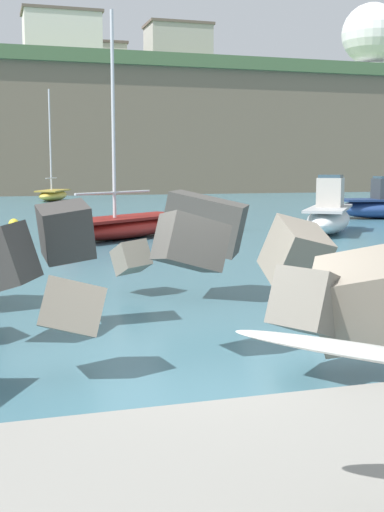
{
  "coord_description": "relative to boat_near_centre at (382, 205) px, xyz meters",
  "views": [
    {
      "loc": [
        -2.61,
        -7.94,
        2.59
      ],
      "look_at": [
        -0.06,
        0.5,
        1.4
      ],
      "focal_mm": 46.7,
      "sensor_mm": 36.0,
      "label": 1
    }
  ],
  "objects": [
    {
      "name": "station_building_central",
      "position": [
        4.32,
        60.38,
        14.25
      ],
      "size": [
        8.2,
        7.5,
        4.39
      ],
      "color": "silver",
      "rests_on": "headland_bluff"
    },
    {
      "name": "ground_plane",
      "position": [
        -16.09,
        -21.11,
        -0.68
      ],
      "size": [
        400.0,
        400.0,
        0.0
      ],
      "primitive_type": "plane",
      "color": "#42707F"
    },
    {
      "name": "station_building_east",
      "position": [
        -6.52,
        51.35,
        14.14
      ],
      "size": [
        7.48,
        5.03,
        4.19
      ],
      "color": "beige",
      "rests_on": "headland_bluff"
    },
    {
      "name": "station_building_west",
      "position": [
        -10.83,
        44.56,
        15.06
      ],
      "size": [
        8.29,
        4.97,
        6.01
      ],
      "color": "silver",
      "rests_on": "headland_bluff"
    },
    {
      "name": "boat_near_right",
      "position": [
        -14.21,
        21.97,
        -0.18
      ],
      "size": [
        3.29,
        5.03,
        8.18
      ],
      "color": "#EAC64C",
      "rests_on": "ground"
    },
    {
      "name": "mooring_buoy_middle",
      "position": [
        -17.83,
        -0.65,
        -0.46
      ],
      "size": [
        0.44,
        0.44,
        0.44
      ],
      "color": "yellow",
      "rests_on": "ground"
    },
    {
      "name": "boat_mid_left",
      "position": [
        -6.06,
        -5.74,
        0.04
      ],
      "size": [
        4.3,
        5.3,
        2.26
      ],
      "color": "white",
      "rests_on": "ground"
    },
    {
      "name": "boat_near_centre",
      "position": [
        0.0,
        0.0,
        0.0
      ],
      "size": [
        4.74,
        2.68,
        2.1
      ],
      "color": "navy",
      "rests_on": "ground"
    },
    {
      "name": "boat_mid_centre",
      "position": [
        -14.12,
        -5.32,
        -0.22
      ],
      "size": [
        6.21,
        5.31,
        7.91
      ],
      "color": "maroon",
      "rests_on": "ground"
    },
    {
      "name": "station_building_annex",
      "position": [
        2.96,
        48.34,
        15.18
      ],
      "size": [
        7.53,
        5.1,
        6.27
      ],
      "color": "#B2ADA3",
      "rests_on": "headland_bluff"
    },
    {
      "name": "walkway_path",
      "position": [
        -16.09,
        -25.11,
        -0.56
      ],
      "size": [
        48.0,
        4.4,
        0.24
      ],
      "primitive_type": "cube",
      "color": "gray",
      "rests_on": "ground"
    },
    {
      "name": "headland_bluff",
      "position": [
        6.61,
        50.93,
        5.7
      ],
      "size": [
        103.46,
        41.45,
        12.71
      ],
      "color": "#756651",
      "rests_on": "ground"
    },
    {
      "name": "radar_dome",
      "position": [
        30.59,
        51.52,
        18.56
      ],
      "size": [
        7.94,
        7.94,
        11.26
      ],
      "color": "silver",
      "rests_on": "headland_bluff"
    },
    {
      "name": "breakwater_jetty",
      "position": [
        -16.95,
        -18.84,
        0.53
      ],
      "size": [
        30.93,
        7.67,
        2.88
      ],
      "color": "#605B56",
      "rests_on": "ground"
    }
  ]
}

